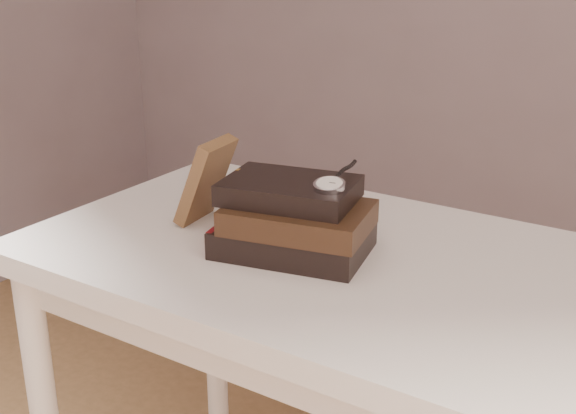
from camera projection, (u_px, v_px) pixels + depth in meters
The scene contains 5 objects.
table at pixel (329, 302), 1.23m from camera, with size 1.00×0.60×0.75m.
book_stack at pixel (294, 220), 1.18m from camera, with size 0.27×0.21×0.12m.
journal at pixel (206, 180), 1.30m from camera, with size 0.02×0.10×0.16m, color #4A301C.
pocket_watch at pixel (331, 183), 1.13m from camera, with size 0.06×0.15×0.02m.
eyeglasses at pixel (264, 191), 1.28m from camera, with size 0.12×0.13×0.05m.
Camera 1 is at (0.54, -0.61, 1.23)m, focal length 46.28 mm.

